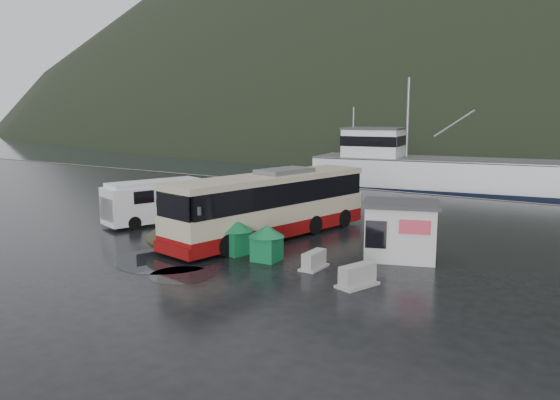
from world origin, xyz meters
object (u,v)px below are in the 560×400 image
Objects in this scene: waste_bin_left at (236,254)px; waste_bin_right at (267,260)px; white_van at (157,223)px; ticket_kiosk at (399,259)px; coach_bus at (271,237)px; fishing_trawler at (439,180)px; jersey_barrier_a at (314,268)px; dome_tent at (175,248)px; jersey_barrier_b at (357,286)px.

waste_bin_left is 1.78m from waste_bin_right.
waste_bin_right is at bearing 0.75° from white_van.
coach_bus is at bearing 157.78° from ticket_kiosk.
waste_bin_right is at bearing -95.33° from fishing_trawler.
white_van is 3.82× the size of waste_bin_right.
fishing_trawler reaches higher than waste_bin_left.
white_van reaches higher than waste_bin_left.
waste_bin_left is at bearing -98.59° from fishing_trawler.
coach_bus is at bearing 141.22° from jersey_barrier_a.
waste_bin_right is 4.82m from dome_tent.
jersey_barrier_b is at bearing -2.72° from dome_tent.
fishing_trawler is (2.74, 31.71, 0.00)m from dome_tent.
ticket_kiosk is (6.41, 3.22, 0.00)m from waste_bin_left.
fishing_trawler is at bearing 97.90° from jersey_barrier_a.
fishing_trawler is at bearing 90.50° from waste_bin_left.
waste_bin_left is (0.50, -3.56, 0.00)m from coach_bus.
white_van reaches higher than jersey_barrier_a.
ticket_kiosk is at bearing 54.43° from jersey_barrier_a.
jersey_barrier_b is at bearing -108.52° from ticket_kiosk.
jersey_barrier_a is at bearing 155.50° from jersey_barrier_b.
waste_bin_right reaches higher than jersey_barrier_a.
waste_bin_right is 0.48× the size of ticket_kiosk.
jersey_barrier_b is 32.86m from fishing_trawler.
jersey_barrier_b is (0.07, -4.43, 0.00)m from ticket_kiosk.
white_van is at bearing 143.28° from dome_tent.
fishing_trawler is at bearing 85.07° from dome_tent.
waste_bin_left is at bearing 169.46° from jersey_barrier_b.
coach_bus reaches higher than waste_bin_right.
waste_bin_left reaches higher than jersey_barrier_b.
fishing_trawler is (-6.68, 27.74, 0.00)m from ticket_kiosk.
coach_bus is 6.92m from ticket_kiosk.
coach_bus reaches higher than white_van.
jersey_barrier_a is at bearing 1.53° from waste_bin_right.
waste_bin_left is 4.04m from jersey_barrier_a.
ticket_kiosk reaches higher than white_van.
dome_tent is at bearing -174.64° from jersey_barrier_a.
ticket_kiosk is 1.98× the size of jersey_barrier_b.
coach_bus reaches higher than dome_tent.
waste_bin_right reaches higher than jersey_barrier_b.
coach_bus is at bearing 23.28° from white_van.
dome_tent is (-4.78, -0.60, 0.00)m from waste_bin_right.
waste_bin_right is at bearing 7.16° from dome_tent.
white_van is 3.78× the size of waste_bin_left.
white_van is at bearing 165.90° from jersey_barrier_a.
ticket_kiosk reaches higher than dome_tent.
coach_bus reaches higher than waste_bin_left.
coach_bus is 4.99m from dome_tent.
white_van is 12.34m from jersey_barrier_a.
dome_tent is at bearing -109.52° from coach_bus.
ticket_kiosk is (9.42, 3.97, 0.00)m from dome_tent.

